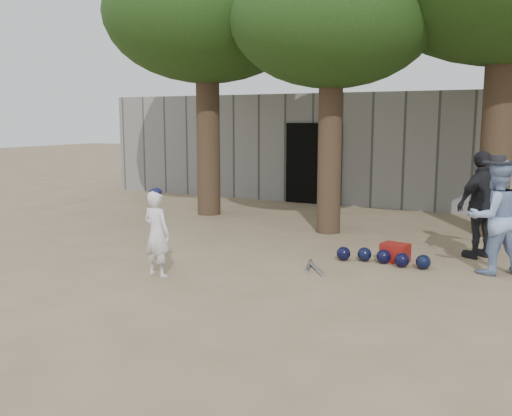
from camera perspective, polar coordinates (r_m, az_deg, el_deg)
The scene contains 9 objects.
ground at distance 8.46m, azimuth -6.81°, elevation -7.01°, with size 70.00×70.00×0.00m, color #937C5E.
boy_player at distance 8.51m, azimuth -9.91°, elevation -2.55°, with size 0.47×0.31×1.28m, color white.
spectator_blue at distance 9.22m, azimuth 22.74°, elevation -0.87°, with size 0.83×0.65×1.71m, color #8AA6D6.
spectator_dark at distance 10.18m, azimuth 21.63°, elevation 0.30°, with size 1.05×0.44×1.80m, color black.
red_bag at distance 9.61m, azimuth 13.74°, elevation -4.35°, with size 0.42×0.32×0.30m, color maroon.
back_building at distance 17.66m, azimuth 12.51°, elevation 6.06°, with size 16.00×5.24×3.00m.
helmet_row at distance 9.40m, azimuth 12.56°, elevation -4.83°, with size 1.51×0.34×0.23m.
bat_pile at distance 8.95m, azimuth 5.67°, elevation -5.92°, with size 0.55×0.77×0.06m.
tree_row at distance 12.56m, azimuth 9.70°, elevation 19.68°, with size 11.40×5.80×6.69m.
Camera 1 is at (4.64, -6.69, 2.31)m, focal length 40.00 mm.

